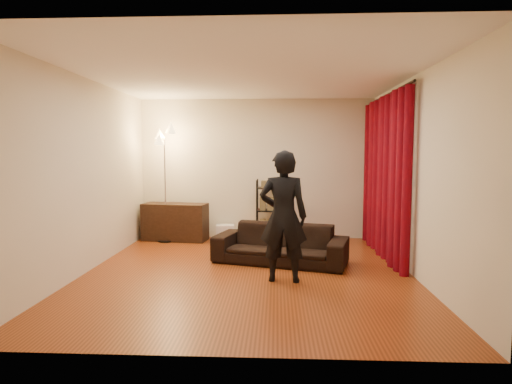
# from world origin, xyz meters

# --- Properties ---
(floor) EXTENTS (5.00, 5.00, 0.00)m
(floor) POSITION_xyz_m (0.00, 0.00, 0.00)
(floor) COLOR brown
(floor) RESTS_ON ground
(ceiling) EXTENTS (5.00, 5.00, 0.00)m
(ceiling) POSITION_xyz_m (0.00, 0.00, 2.70)
(ceiling) COLOR white
(ceiling) RESTS_ON ground
(wall_back) EXTENTS (5.00, 0.00, 5.00)m
(wall_back) POSITION_xyz_m (0.00, 2.50, 1.35)
(wall_back) COLOR beige
(wall_back) RESTS_ON ground
(wall_front) EXTENTS (5.00, 0.00, 5.00)m
(wall_front) POSITION_xyz_m (0.00, -2.50, 1.35)
(wall_front) COLOR beige
(wall_front) RESTS_ON ground
(wall_left) EXTENTS (0.00, 5.00, 5.00)m
(wall_left) POSITION_xyz_m (-2.25, 0.00, 1.35)
(wall_left) COLOR beige
(wall_left) RESTS_ON ground
(wall_right) EXTENTS (0.00, 5.00, 5.00)m
(wall_right) POSITION_xyz_m (2.25, 0.00, 1.35)
(wall_right) COLOR beige
(wall_right) RESTS_ON ground
(curtain_rod) EXTENTS (0.04, 2.65, 0.04)m
(curtain_rod) POSITION_xyz_m (2.15, 1.12, 2.58)
(curtain_rod) COLOR black
(curtain_rod) RESTS_ON wall_right
(curtain) EXTENTS (0.22, 2.65, 2.55)m
(curtain) POSITION_xyz_m (2.13, 1.12, 1.28)
(curtain) COLOR #6B020B
(curtain) RESTS_ON ground
(sofa) EXTENTS (2.12, 1.28, 0.58)m
(sofa) POSITION_xyz_m (0.46, 0.55, 0.29)
(sofa) COLOR black
(sofa) RESTS_ON ground
(person) EXTENTS (0.65, 0.45, 1.70)m
(person) POSITION_xyz_m (0.48, -0.38, 0.85)
(person) COLOR black
(person) RESTS_ON ground
(media_cabinet) EXTENTS (1.26, 0.60, 0.71)m
(media_cabinet) POSITION_xyz_m (-1.53, 2.14, 0.35)
(media_cabinet) COLOR black
(media_cabinet) RESTS_ON ground
(storage_boxes) EXTENTS (0.37, 0.31, 0.28)m
(storage_boxes) POSITION_xyz_m (-0.59, 2.29, 0.14)
(storage_boxes) COLOR silver
(storage_boxes) RESTS_ON ground
(wire_shelf) EXTENTS (0.55, 0.40, 1.17)m
(wire_shelf) POSITION_xyz_m (0.30, 2.17, 0.58)
(wire_shelf) COLOR black
(wire_shelf) RESTS_ON ground
(floor_lamp) EXTENTS (0.42, 0.42, 2.13)m
(floor_lamp) POSITION_xyz_m (-1.68, 2.02, 1.06)
(floor_lamp) COLOR silver
(floor_lamp) RESTS_ON ground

